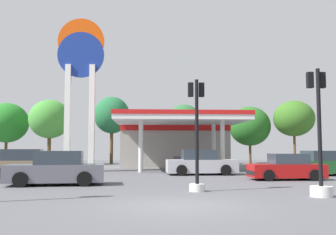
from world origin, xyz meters
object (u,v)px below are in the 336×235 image
(car_2, at_px, (201,163))
(traffic_signal_1, at_px, (197,144))
(tree_0, at_px, (7,123))
(tree_2, at_px, (112,115))
(traffic_signal_0, at_px, (320,156))
(tree_4, at_px, (250,126))
(car_4, at_px, (324,164))
(car_1, at_px, (286,168))
(car_3, at_px, (56,169))
(tree_1, at_px, (50,119))
(tree_3, at_px, (184,124))
(station_pole_sign, at_px, (81,76))
(car_0, at_px, (25,164))
(tree_5, at_px, (294,119))

(car_2, relative_size, traffic_signal_1, 1.02)
(tree_0, xyz_separation_m, tree_2, (11.42, -0.19, 0.86))
(traffic_signal_0, relative_size, tree_4, 0.70)
(car_4, bearing_deg, tree_4, 87.92)
(tree_2, distance_m, tree_4, 15.59)
(car_1, relative_size, tree_2, 0.53)
(car_3, bearing_deg, tree_1, 104.49)
(traffic_signal_0, relative_size, tree_2, 0.61)
(car_1, height_order, tree_3, tree_3)
(car_1, height_order, traffic_signal_1, traffic_signal_1)
(car_1, height_order, tree_4, tree_4)
(station_pole_sign, relative_size, car_0, 2.37)
(car_2, relative_size, traffic_signal_0, 1.00)
(traffic_signal_1, bearing_deg, traffic_signal_0, -25.36)
(car_0, bearing_deg, traffic_signal_0, -37.14)
(car_3, height_order, tree_1, tree_1)
(car_2, relative_size, tree_1, 0.67)
(car_1, bearing_deg, tree_2, 116.64)
(car_1, relative_size, traffic_signal_1, 0.89)
(car_3, distance_m, tree_5, 31.29)
(car_0, height_order, car_1, car_0)
(car_3, bearing_deg, traffic_signal_1, -26.06)
(traffic_signal_0, xyz_separation_m, traffic_signal_1, (-4.09, 1.94, 0.42))
(car_4, bearing_deg, tree_0, 143.45)
(car_0, relative_size, car_2, 1.06)
(car_1, xyz_separation_m, tree_3, (-3.37, 20.89, 3.64))
(station_pole_sign, height_order, car_1, station_pole_sign)
(car_2, xyz_separation_m, tree_2, (-7.27, 18.19, 4.62))
(station_pole_sign, relative_size, car_2, 2.52)
(station_pole_sign, xyz_separation_m, tree_2, (1.11, 14.32, -1.73))
(car_2, height_order, tree_2, tree_2)
(station_pole_sign, distance_m, car_3, 12.22)
(station_pole_sign, bearing_deg, tree_1, 112.95)
(car_3, distance_m, tree_2, 25.17)
(car_1, height_order, car_2, car_2)
(tree_2, bearing_deg, tree_0, 179.06)
(car_1, distance_m, tree_1, 26.95)
(car_3, height_order, car_4, car_3)
(car_0, bearing_deg, car_1, -10.76)
(car_2, distance_m, traffic_signal_0, 11.79)
(tree_0, bearing_deg, tree_1, -25.81)
(station_pole_sign, relative_size, tree_1, 1.69)
(tree_2, bearing_deg, car_1, -63.36)
(car_0, relative_size, tree_4, 0.75)
(tree_2, bearing_deg, traffic_signal_1, -78.34)
(car_2, distance_m, car_4, 7.65)
(car_0, bearing_deg, tree_2, 80.31)
(car_1, distance_m, traffic_signal_0, 7.39)
(station_pole_sign, distance_m, car_0, 8.59)
(station_pole_sign, height_order, car_0, station_pole_sign)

